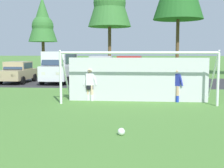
% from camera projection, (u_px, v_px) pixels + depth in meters
% --- Properties ---
extents(ground_plane, '(400.00, 400.00, 0.00)m').
position_uv_depth(ground_plane, '(113.00, 96.00, 17.07)').
color(ground_plane, '#518438').
extents(parking_lot_strip, '(52.00, 8.40, 0.01)m').
position_uv_depth(parking_lot_strip, '(120.00, 82.00, 24.60)').
color(parking_lot_strip, '#333335').
rests_on(parking_lot_strip, ground).
extents(soccer_ball, '(0.22, 0.22, 0.22)m').
position_uv_depth(soccer_ball, '(121.00, 132.00, 8.90)').
color(soccer_ball, white).
rests_on(soccer_ball, ground).
extents(soccer_goal, '(7.44, 2.02, 2.57)m').
position_uv_depth(soccer_goal, '(138.00, 76.00, 14.73)').
color(soccer_goal, white).
rests_on(soccer_goal, ground).
extents(player_midfield_center, '(0.64, 0.50, 1.64)m').
position_uv_depth(player_midfield_center, '(176.00, 85.00, 14.90)').
color(player_midfield_center, tan).
rests_on(player_midfield_center, ground).
extents(player_defender_far, '(0.74, 0.28, 1.64)m').
position_uv_depth(player_defender_far, '(90.00, 85.00, 15.19)').
color(player_defender_far, beige).
rests_on(player_defender_far, ground).
extents(parked_car_slot_far_left, '(2.07, 4.22, 1.72)m').
position_uv_depth(parked_car_slot_far_left, '(18.00, 72.00, 24.19)').
color(parked_car_slot_far_left, tan).
rests_on(parked_car_slot_far_left, ground).
extents(parked_car_slot_left, '(2.33, 4.87, 2.52)m').
position_uv_depth(parked_car_slot_left, '(60.00, 66.00, 24.15)').
color(parked_car_slot_left, silver).
rests_on(parked_car_slot_left, ground).
extents(parked_car_slot_center_left, '(2.30, 4.68, 2.16)m').
position_uv_depth(parked_car_slot_center_left, '(101.00, 69.00, 24.49)').
color(parked_car_slot_center_left, '#B2B2BC').
rests_on(parked_car_slot_center_left, ground).
extents(parked_car_slot_center, '(2.34, 4.70, 2.16)m').
position_uv_depth(parked_car_slot_center, '(130.00, 70.00, 23.44)').
color(parked_car_slot_center, red).
rests_on(parked_car_slot_center, ground).
extents(parked_car_slot_center_right, '(2.26, 4.31, 1.72)m').
position_uv_depth(parked_car_slot_center_right, '(167.00, 72.00, 24.62)').
color(parked_car_slot_center_right, maroon).
rests_on(parked_car_slot_center_right, ground).
extents(tree_mid_left, '(3.33, 3.33, 8.87)m').
position_uv_depth(tree_mid_left, '(43.00, 21.00, 34.82)').
color(tree_mid_left, brown).
rests_on(tree_mid_left, ground).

